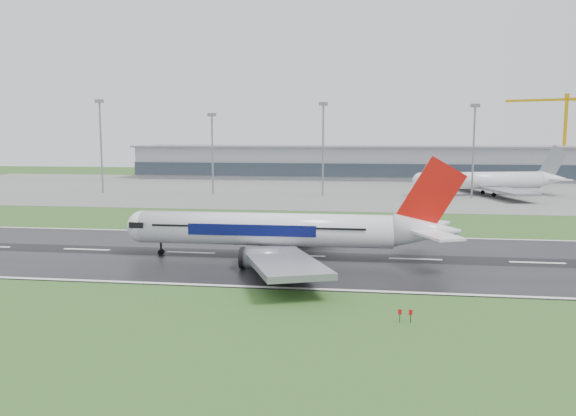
# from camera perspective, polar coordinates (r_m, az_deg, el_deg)

# --- Properties ---
(ground) EXTENTS (520.00, 520.00, 0.00)m
(ground) POSITION_cam_1_polar(r_m,az_deg,el_deg) (102.56, 12.38, -4.96)
(ground) COLOR #2A531E
(ground) RESTS_ON ground
(runway) EXTENTS (400.00, 45.00, 0.10)m
(runway) POSITION_cam_1_polar(r_m,az_deg,el_deg) (102.55, 12.39, -4.93)
(runway) COLOR black
(runway) RESTS_ON ground
(apron) EXTENTS (400.00, 130.00, 0.08)m
(apron) POSITION_cam_1_polar(r_m,az_deg,el_deg) (226.14, 10.04, 1.73)
(apron) COLOR slate
(apron) RESTS_ON ground
(terminal) EXTENTS (240.00, 36.00, 15.00)m
(terminal) POSITION_cam_1_polar(r_m,az_deg,el_deg) (285.43, 9.66, 4.37)
(terminal) COLOR gray
(terminal) RESTS_ON ground
(main_airliner) EXTENTS (57.90, 55.18, 16.99)m
(main_airliner) POSITION_cam_1_polar(r_m,az_deg,el_deg) (99.23, 0.03, -0.16)
(main_airliner) COLOR white
(main_airliner) RESTS_ON runway
(parked_airliner) EXTENTS (69.01, 66.21, 16.77)m
(parked_airliner) POSITION_cam_1_polar(r_m,az_deg,el_deg) (215.27, 19.00, 3.42)
(parked_airliner) COLOR white
(parked_airliner) RESTS_ON apron
(tower_crane) EXTENTS (39.06, 17.57, 40.99)m
(tower_crane) POSITION_cam_1_polar(r_m,az_deg,el_deg) (314.19, 25.51, 6.40)
(tower_crane) COLOR #D29708
(tower_crane) RESTS_ON ground
(floodmast_0) EXTENTS (0.64, 0.64, 32.55)m
(floodmast_0) POSITION_cam_1_polar(r_m,az_deg,el_deg) (222.18, -17.85, 5.60)
(floodmast_0) COLOR gray
(floodmast_0) RESTS_ON ground
(floodmast_1) EXTENTS (0.64, 0.64, 27.53)m
(floodmast_1) POSITION_cam_1_polar(r_m,az_deg,el_deg) (207.60, -7.42, 5.10)
(floodmast_1) COLOR gray
(floodmast_1) RESTS_ON ground
(floodmast_2) EXTENTS (0.64, 0.64, 31.00)m
(floodmast_2) POSITION_cam_1_polar(r_m,az_deg,el_deg) (200.71, 3.45, 5.57)
(floodmast_2) COLOR gray
(floodmast_2) RESTS_ON ground
(floodmast_3) EXTENTS (0.64, 0.64, 30.11)m
(floodmast_3) POSITION_cam_1_polar(r_m,az_deg,el_deg) (202.93, 17.71, 5.13)
(floodmast_3) COLOR gray
(floodmast_3) RESTS_ON ground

